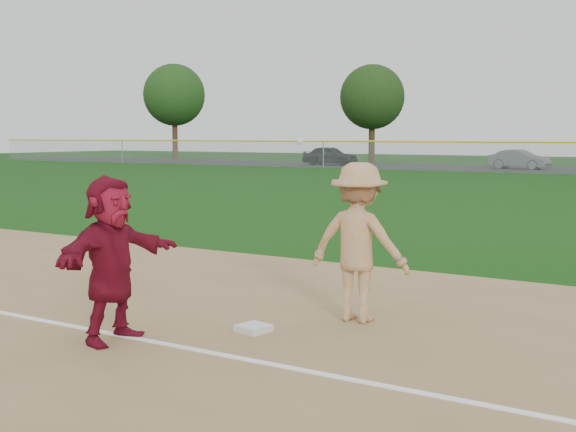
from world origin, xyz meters
The scene contains 9 objects.
ground centered at (0.00, 0.00, 0.00)m, with size 160.00×160.00×0.00m, color #103D0B.
foul_line centered at (0.00, -0.80, 0.03)m, with size 60.00×0.10×0.01m, color white.
first_base centered at (0.30, 0.18, 0.06)m, with size 0.36×0.36×0.08m, color silver.
base_runner centered at (-0.89, -0.99, 0.99)m, with size 1.80×0.57×1.94m, color maroon.
car_left centered at (-22.37, 45.65, 0.78)m, with size 1.83×4.54×1.55m, color black.
car_mid centered at (-7.30, 46.20, 0.71)m, with size 1.47×4.22×1.39m, color #5B5E63.
first_base_play centered at (1.16, 1.33, 1.04)m, with size 1.36×0.99×2.36m.
tree_0 centered at (-44.00, 52.00, 6.59)m, with size 6.40×6.40×9.81m.
tree_1 centered at (-22.00, 53.00, 5.83)m, with size 5.80×5.80×8.75m.
Camera 1 is at (5.08, -7.00, 2.41)m, focal length 45.00 mm.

